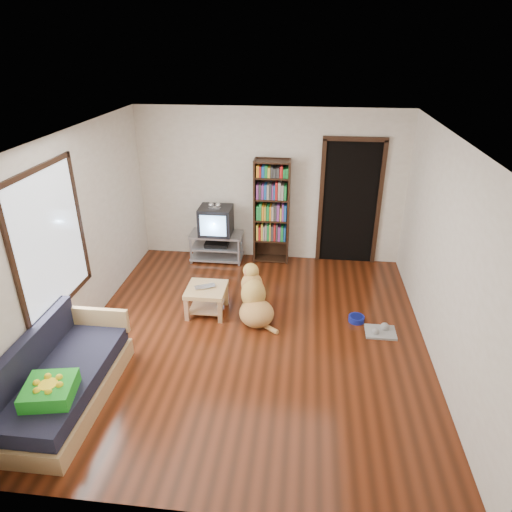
# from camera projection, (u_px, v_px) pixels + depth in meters

# --- Properties ---
(ground) EXTENTS (5.00, 5.00, 0.00)m
(ground) POSITION_uv_depth(u_px,v_px,m) (252.00, 337.00, 6.02)
(ground) COLOR #58220F
(ground) RESTS_ON ground
(ceiling) EXTENTS (5.00, 5.00, 0.00)m
(ceiling) POSITION_uv_depth(u_px,v_px,m) (251.00, 138.00, 4.89)
(ceiling) COLOR white
(ceiling) RESTS_ON ground
(wall_back) EXTENTS (4.50, 0.00, 4.50)m
(wall_back) POSITION_uv_depth(u_px,v_px,m) (270.00, 186.00, 7.70)
(wall_back) COLOR silver
(wall_back) RESTS_ON ground
(wall_front) EXTENTS (4.50, 0.00, 4.50)m
(wall_front) POSITION_uv_depth(u_px,v_px,m) (208.00, 394.00, 3.22)
(wall_front) COLOR silver
(wall_front) RESTS_ON ground
(wall_left) EXTENTS (0.00, 5.00, 5.00)m
(wall_left) POSITION_uv_depth(u_px,v_px,m) (73.00, 239.00, 5.69)
(wall_left) COLOR silver
(wall_left) RESTS_ON ground
(wall_right) EXTENTS (0.00, 5.00, 5.00)m
(wall_right) POSITION_uv_depth(u_px,v_px,m) (446.00, 257.00, 5.22)
(wall_right) COLOR silver
(wall_right) RESTS_ON ground
(green_cushion) EXTENTS (0.54, 0.54, 0.15)m
(green_cushion) POSITION_uv_depth(u_px,v_px,m) (50.00, 390.00, 4.40)
(green_cushion) COLOR #1B9528
(green_cushion) RESTS_ON sofa
(laptop) EXTENTS (0.34, 0.29, 0.02)m
(laptop) POSITION_uv_depth(u_px,v_px,m) (206.00, 288.00, 6.37)
(laptop) COLOR silver
(laptop) RESTS_ON coffee_table
(dog_bowl) EXTENTS (0.22, 0.22, 0.08)m
(dog_bowl) POSITION_uv_depth(u_px,v_px,m) (356.00, 319.00, 6.34)
(dog_bowl) COLOR navy
(dog_bowl) RESTS_ON ground
(grey_rag) EXTENTS (0.40, 0.32, 0.03)m
(grey_rag) POSITION_uv_depth(u_px,v_px,m) (380.00, 332.00, 6.10)
(grey_rag) COLOR gray
(grey_rag) RESTS_ON ground
(window) EXTENTS (0.03, 1.46, 1.70)m
(window) POSITION_uv_depth(u_px,v_px,m) (50.00, 241.00, 5.16)
(window) COLOR white
(window) RESTS_ON wall_left
(doorway) EXTENTS (1.03, 0.05, 2.19)m
(doorway) POSITION_uv_depth(u_px,v_px,m) (350.00, 200.00, 7.62)
(doorway) COLOR black
(doorway) RESTS_ON wall_back
(tv_stand) EXTENTS (0.90, 0.45, 0.50)m
(tv_stand) POSITION_uv_depth(u_px,v_px,m) (217.00, 246.00, 8.01)
(tv_stand) COLOR #99999E
(tv_stand) RESTS_ON ground
(crt_tv) EXTENTS (0.55, 0.52, 0.58)m
(crt_tv) POSITION_uv_depth(u_px,v_px,m) (216.00, 220.00, 7.83)
(crt_tv) COLOR black
(crt_tv) RESTS_ON tv_stand
(bookshelf) EXTENTS (0.60, 0.30, 1.80)m
(bookshelf) POSITION_uv_depth(u_px,v_px,m) (272.00, 206.00, 7.68)
(bookshelf) COLOR black
(bookshelf) RESTS_ON ground
(sofa) EXTENTS (0.80, 1.80, 0.80)m
(sofa) POSITION_uv_depth(u_px,v_px,m) (62.00, 381.00, 4.87)
(sofa) COLOR tan
(sofa) RESTS_ON ground
(coffee_table) EXTENTS (0.55, 0.55, 0.40)m
(coffee_table) POSITION_uv_depth(u_px,v_px,m) (207.00, 295.00, 6.45)
(coffee_table) COLOR tan
(coffee_table) RESTS_ON ground
(dog) EXTENTS (0.64, 0.86, 0.77)m
(dog) POSITION_uv_depth(u_px,v_px,m) (254.00, 300.00, 6.33)
(dog) COLOR tan
(dog) RESTS_ON ground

